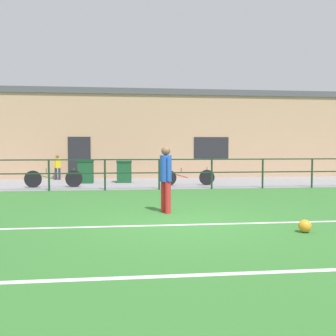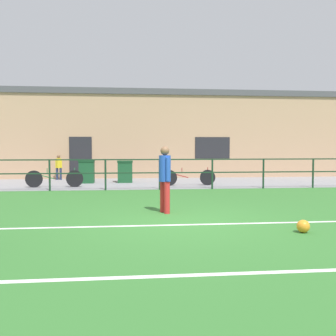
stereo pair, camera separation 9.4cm
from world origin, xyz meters
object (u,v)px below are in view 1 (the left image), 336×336
bicycle_parked_0 (53,179)px  bicycle_parked_1 (188,177)px  player_striker (166,175)px  spectator_child (57,166)px  trash_bin_0 (86,171)px  trash_bin_1 (124,171)px  soccer_ball_match (305,226)px

bicycle_parked_0 → bicycle_parked_1: size_ratio=1.00×
player_striker → bicycle_parked_1: player_striker is taller
spectator_child → bicycle_parked_1: (5.78, -3.27, -0.35)m
spectator_child → trash_bin_0: 2.33m
player_striker → trash_bin_1: size_ratio=1.66×
bicycle_parked_0 → trash_bin_1: size_ratio=2.28×
bicycle_parked_1 → trash_bin_1: trash_bin_1 is taller
bicycle_parked_0 → trash_bin_1: bearing=32.6°
player_striker → trash_bin_0: size_ratio=1.59×
player_striker → spectator_child: player_striker is taller
soccer_ball_match → spectator_child: spectator_child is taller
spectator_child → bicycle_parked_1: size_ratio=0.54×
bicycle_parked_0 → soccer_ball_match: bearing=-53.7°
bicycle_parked_1 → player_striker: bearing=-104.3°
player_striker → bicycle_parked_1: (1.55, 6.11, -0.56)m
soccer_ball_match → spectator_child: (-6.57, 11.75, 0.58)m
player_striker → bicycle_parked_0: size_ratio=0.72×
bicycle_parked_0 → player_striker: bearing=-57.7°
bicycle_parked_0 → trash_bin_0: size_ratio=2.20×
bicycle_parked_0 → trash_bin_0: 1.98m
player_striker → trash_bin_0: 8.10m
player_striker → bicycle_parked_0: bearing=13.2°
trash_bin_0 → trash_bin_1: bearing=2.9°
soccer_ball_match → trash_bin_1: 10.63m
spectator_child → trash_bin_1: bearing=162.0°
soccer_ball_match → trash_bin_1: size_ratio=0.25×
player_striker → spectator_child: size_ratio=1.34×
soccer_ball_match → bicycle_parked_0: size_ratio=0.11×
soccer_ball_match → bicycle_parked_1: size_ratio=0.11×
bicycle_parked_0 → trash_bin_1: trash_bin_1 is taller
player_striker → trash_bin_0: player_striker is taller
spectator_child → trash_bin_1: 3.60m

